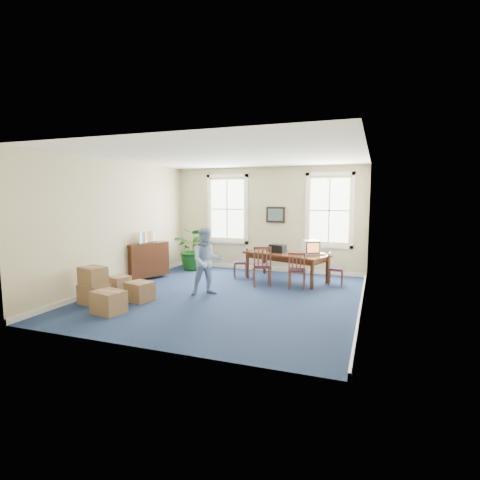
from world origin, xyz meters
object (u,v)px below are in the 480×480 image
(chair_near_left, at_px, (262,266))
(cardboard_boxes, at_px, (105,284))
(crt_tv, at_px, (311,247))
(credenza, at_px, (148,262))
(conference_table, at_px, (286,267))
(potted_plant, at_px, (194,249))
(man, at_px, (207,261))

(chair_near_left, bearing_deg, cardboard_boxes, 24.57)
(crt_tv, relative_size, credenza, 0.37)
(chair_near_left, height_order, credenza, chair_near_left)
(chair_near_left, xyz_separation_m, credenza, (-3.21, -0.39, -0.05))
(conference_table, distance_m, credenza, 3.85)
(chair_near_left, distance_m, credenza, 3.23)
(potted_plant, xyz_separation_m, cardboard_boxes, (-0.09, -4.04, -0.24))
(conference_table, distance_m, potted_plant, 3.13)
(man, height_order, cardboard_boxes, man)
(crt_tv, height_order, man, man)
(conference_table, xyz_separation_m, potted_plant, (-3.08, 0.52, 0.28))
(conference_table, bearing_deg, credenza, -142.96)
(credenza, bearing_deg, cardboard_boxes, -55.03)
(man, bearing_deg, crt_tv, 9.12)
(crt_tv, xyz_separation_m, credenza, (-4.34, -1.21, -0.48))
(man, bearing_deg, cardboard_boxes, -177.37)
(man, distance_m, potted_plant, 3.09)
(man, relative_size, cardboard_boxes, 1.07)
(man, distance_m, cardboard_boxes, 2.30)
(credenza, height_order, potted_plant, potted_plant)
(crt_tv, distance_m, chair_near_left, 1.46)
(conference_table, height_order, chair_near_left, chair_near_left)
(conference_table, xyz_separation_m, credenza, (-3.67, -1.15, 0.09))
(chair_near_left, xyz_separation_m, cardboard_boxes, (-2.71, -2.74, -0.10))
(credenza, xyz_separation_m, potted_plant, (0.59, 1.68, 0.19))
(chair_near_left, bearing_deg, conference_table, -141.77)
(chair_near_left, distance_m, man, 1.64)
(chair_near_left, bearing_deg, credenza, -13.95)
(potted_plant, bearing_deg, man, -57.38)
(conference_table, distance_m, chair_near_left, 0.91)
(chair_near_left, xyz_separation_m, potted_plant, (-2.62, 1.29, 0.14))
(conference_table, relative_size, cardboard_boxes, 1.52)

